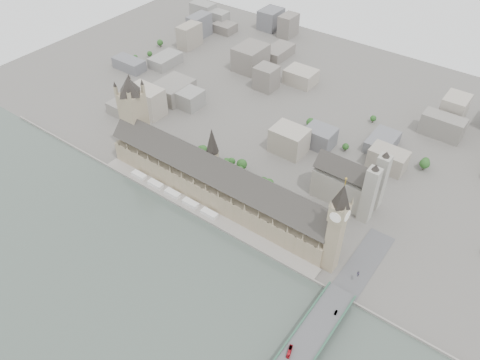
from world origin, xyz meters
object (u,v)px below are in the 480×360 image
Objects in this scene: palace_of_westminster at (217,181)px; westminster_abbey at (349,183)px; car_approach at (358,274)px; victoria_tower at (134,113)px; westminster_bridge at (297,358)px; car_silver at (336,312)px; red_bus_north at (290,351)px; elizabeth_tower at (337,222)px.

palace_of_westminster is 134.09m from westminster_abbey.
car_approach is (165.70, -12.31, -11.77)m from palace_of_westminster.
victoria_tower is at bearing -163.50° from westminster_abbey.
car_silver is (6.10, 48.95, 5.90)m from westminster_bridge.
car_silver is at bearing -12.54° from victoria_tower.
red_bus_north is at bearing -35.09° from palace_of_westminster.
red_bus_north is at bearing -110.42° from car_silver.
red_bus_north is (17.79, -97.75, -46.32)m from elizabeth_tower.
car_silver reaches higher than car_approach.
car_approach is (3.70, 94.89, 5.81)m from westminster_bridge.
palace_of_westminster is at bearing 153.27° from car_approach.
victoria_tower is at bearing 158.22° from westminster_bridge.
victoria_tower is 9.19× the size of red_bus_north.
elizabeth_tower is 22.64× the size of car_approach.
westminster_abbey is at bearing 87.11° from red_bus_north.
elizabeth_tower reaches higher than car_approach.
westminster_abbey reaches higher than westminster_bridge.
westminster_abbey is 14.43× the size of car_silver.
victoria_tower reaches higher than palace_of_westminster.
westminster_abbey is at bearing 99.53° from car_approach.
elizabeth_tower is at bearing 83.77° from red_bus_north.
palace_of_westminster is 126.41m from victoria_tower.
elizabeth_tower is 96.91m from westminster_abbey.
palace_of_westminster is at bearing 128.37° from red_bus_north.
victoria_tower is 21.22× the size of car_silver.
car_silver is (12.31, 51.20, -0.74)m from red_bus_north.
victoria_tower is at bearing 153.82° from car_approach.
car_silver is (30.10, -46.55, -47.06)m from elizabeth_tower.
westminster_abbey reaches higher than red_bus_north.
westminster_bridge is 68.46× the size of car_approach.
car_silver is 0.99× the size of car_approach.
palace_of_westminster is 24.34× the size of red_bus_north.
car_approach is (54.78, -87.61, -14.14)m from westminster_abbey.
victoria_tower is (-260.00, 18.00, -2.88)m from elizabeth_tower.
car_approach is (9.92, 97.14, -0.83)m from red_bus_north.
elizabeth_tower reaches higher than car_silver.
red_bus_north is at bearing -79.69° from elizabeth_tower.
palace_of_westminster is at bearing -145.83° from westminster_abbey.
victoria_tower is at bearing 140.84° from red_bus_north.
westminster_abbey is at bearing 34.17° from palace_of_westminster.
red_bus_north is at bearing -160.10° from westminster_bridge.
car_approach is at bearing -57.98° from westminster_abbey.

